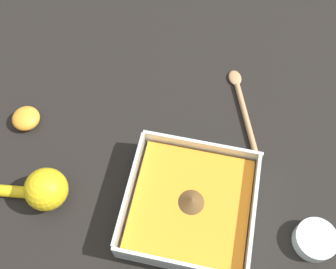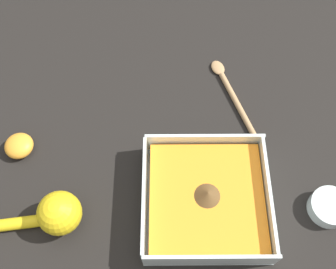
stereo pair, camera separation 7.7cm
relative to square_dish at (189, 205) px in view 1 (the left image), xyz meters
name	(u,v)px [view 1 (the left image)]	position (x,y,z in m)	size (l,w,h in m)	color
ground_plane	(189,216)	(0.00, -0.01, -0.02)	(4.00, 4.00, 0.00)	black
square_dish	(189,205)	(0.00, 0.00, 0.00)	(0.23, 0.23, 0.06)	silver
spice_bowl	(315,239)	(0.23, -0.01, -0.01)	(0.07, 0.07, 0.03)	silver
lemon_squeezer	(39,189)	(-0.27, -0.03, 0.01)	(0.22, 0.08, 0.08)	yellow
lemon_half	(26,118)	(-0.36, 0.11, -0.01)	(0.06, 0.06, 0.03)	orange
wooden_spoon	(243,107)	(0.07, 0.24, -0.02)	(0.09, 0.22, 0.01)	tan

